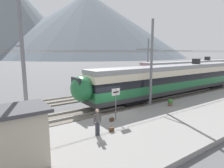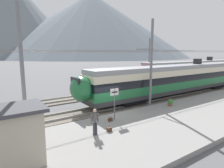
{
  "view_description": "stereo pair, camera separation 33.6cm",
  "coord_description": "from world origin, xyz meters",
  "px_view_note": "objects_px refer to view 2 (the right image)",
  "views": [
    {
      "loc": [
        -8.98,
        -13.32,
        5.43
      ],
      "look_at": [
        2.52,
        3.09,
        2.07
      ],
      "focal_mm": 30.58,
      "sensor_mm": 36.0,
      "label": 1
    },
    {
      "loc": [
        -8.7,
        -13.51,
        5.43
      ],
      "look_at": [
        2.52,
        3.09,
        2.07
      ],
      "focal_mm": 30.58,
      "sensor_mm": 36.0,
      "label": 2
    }
  ],
  "objects_px": {
    "catenary_mast_west": "(22,70)",
    "platform_sign": "(114,97)",
    "catenary_mast_mid": "(150,64)",
    "handbag_near_sign": "(110,119)",
    "passenger_walking": "(95,121)",
    "potted_plant_platform_edge": "(170,102)",
    "train_near_platform": "(176,78)",
    "catenary_mast_far_side": "(150,61)",
    "handbag_beside_passenger": "(109,129)",
    "train_far_track": "(195,70)"
  },
  "relations": [
    {
      "from": "train_near_platform",
      "to": "catenary_mast_far_side",
      "type": "distance_m",
      "value": 7.84
    },
    {
      "from": "train_far_track",
      "to": "catenary_mast_far_side",
      "type": "bearing_deg",
      "value": 170.31
    },
    {
      "from": "passenger_walking",
      "to": "handbag_beside_passenger",
      "type": "relative_size",
      "value": 4.29
    },
    {
      "from": "train_far_track",
      "to": "handbag_beside_passenger",
      "type": "distance_m",
      "value": 28.06
    },
    {
      "from": "train_near_platform",
      "to": "potted_plant_platform_edge",
      "type": "bearing_deg",
      "value": -146.0
    },
    {
      "from": "handbag_beside_passenger",
      "to": "train_far_track",
      "type": "bearing_deg",
      "value": 22.24
    },
    {
      "from": "catenary_mast_west",
      "to": "train_near_platform",
      "type": "bearing_deg",
      "value": 6.04
    },
    {
      "from": "catenary_mast_far_side",
      "to": "handbag_near_sign",
      "type": "bearing_deg",
      "value": -143.8
    },
    {
      "from": "train_near_platform",
      "to": "catenary_mast_far_side",
      "type": "bearing_deg",
      "value": 69.7
    },
    {
      "from": "train_near_platform",
      "to": "potted_plant_platform_edge",
      "type": "xyz_separation_m",
      "value": [
        -5.14,
        -3.47,
        -1.5
      ]
    },
    {
      "from": "catenary_mast_west",
      "to": "potted_plant_platform_edge",
      "type": "height_order",
      "value": "catenary_mast_west"
    },
    {
      "from": "catenary_mast_west",
      "to": "catenary_mast_mid",
      "type": "height_order",
      "value": "catenary_mast_mid"
    },
    {
      "from": "train_near_platform",
      "to": "train_far_track",
      "type": "height_order",
      "value": "same"
    },
    {
      "from": "catenary_mast_west",
      "to": "handbag_near_sign",
      "type": "xyz_separation_m",
      "value": [
        5.48,
        -1.79,
        -3.86
      ]
    },
    {
      "from": "catenary_mast_west",
      "to": "handbag_near_sign",
      "type": "height_order",
      "value": "catenary_mast_west"
    },
    {
      "from": "catenary_mast_mid",
      "to": "passenger_walking",
      "type": "xyz_separation_m",
      "value": [
        -7.89,
        -3.28,
        -3.06
      ]
    },
    {
      "from": "catenary_mast_west",
      "to": "platform_sign",
      "type": "relative_size",
      "value": 17.63
    },
    {
      "from": "catenary_mast_far_side",
      "to": "handbag_beside_passenger",
      "type": "distance_m",
      "value": 20.38
    },
    {
      "from": "catenary_mast_mid",
      "to": "handbag_near_sign",
      "type": "bearing_deg",
      "value": -162.78
    },
    {
      "from": "passenger_walking",
      "to": "potted_plant_platform_edge",
      "type": "height_order",
      "value": "passenger_walking"
    },
    {
      "from": "train_near_platform",
      "to": "catenary_mast_west",
      "type": "height_order",
      "value": "catenary_mast_west"
    },
    {
      "from": "train_far_track",
      "to": "catenary_mast_far_side",
      "type": "distance_m",
      "value": 10.37
    },
    {
      "from": "catenary_mast_mid",
      "to": "handbag_near_sign",
      "type": "height_order",
      "value": "catenary_mast_mid"
    },
    {
      "from": "catenary_mast_west",
      "to": "platform_sign",
      "type": "height_order",
      "value": "catenary_mast_west"
    },
    {
      "from": "catenary_mast_far_side",
      "to": "train_near_platform",
      "type": "bearing_deg",
      "value": -110.3
    },
    {
      "from": "train_far_track",
      "to": "passenger_walking",
      "type": "distance_m",
      "value": 28.98
    },
    {
      "from": "platform_sign",
      "to": "passenger_walking",
      "type": "distance_m",
      "value": 3.15
    },
    {
      "from": "passenger_walking",
      "to": "handbag_near_sign",
      "type": "xyz_separation_m",
      "value": [
        2.11,
        1.49,
        -0.81
      ]
    },
    {
      "from": "train_near_platform",
      "to": "platform_sign",
      "type": "distance_m",
      "value": 12.19
    },
    {
      "from": "train_near_platform",
      "to": "handbag_beside_passenger",
      "type": "height_order",
      "value": "train_near_platform"
    },
    {
      "from": "train_near_platform",
      "to": "catenary_mast_mid",
      "type": "bearing_deg",
      "value": -163.63
    },
    {
      "from": "handbag_beside_passenger",
      "to": "handbag_near_sign",
      "type": "relative_size",
      "value": 1.04
    },
    {
      "from": "train_near_platform",
      "to": "handbag_near_sign",
      "type": "relative_size",
      "value": 71.13
    },
    {
      "from": "train_near_platform",
      "to": "handbag_beside_passenger",
      "type": "xyz_separation_m",
      "value": [
        -13.2,
        -5.16,
        -1.74
      ]
    },
    {
      "from": "catenary_mast_far_side",
      "to": "catenary_mast_west",
      "type": "bearing_deg",
      "value": -155.99
    },
    {
      "from": "train_far_track",
      "to": "catenary_mast_far_side",
      "type": "height_order",
      "value": "catenary_mast_far_side"
    },
    {
      "from": "catenary_mast_far_side",
      "to": "handbag_near_sign",
      "type": "height_order",
      "value": "catenary_mast_far_side"
    },
    {
      "from": "platform_sign",
      "to": "handbag_near_sign",
      "type": "bearing_deg",
      "value": -164.14
    },
    {
      "from": "catenary_mast_mid",
      "to": "potted_plant_platform_edge",
      "type": "height_order",
      "value": "catenary_mast_mid"
    },
    {
      "from": "catenary_mast_west",
      "to": "catenary_mast_far_side",
      "type": "distance_m",
      "value": 22.19
    },
    {
      "from": "train_far_track",
      "to": "handbag_beside_passenger",
      "type": "bearing_deg",
      "value": -157.76
    },
    {
      "from": "train_near_platform",
      "to": "catenary_mast_mid",
      "type": "distance_m",
      "value": 6.95
    },
    {
      "from": "train_far_track",
      "to": "platform_sign",
      "type": "distance_m",
      "value": 25.98
    },
    {
      "from": "platform_sign",
      "to": "catenary_mast_west",
      "type": "bearing_deg",
      "value": 164.42
    },
    {
      "from": "train_near_platform",
      "to": "platform_sign",
      "type": "xyz_separation_m",
      "value": [
        -11.66,
        -3.52,
        -0.13
      ]
    },
    {
      "from": "handbag_near_sign",
      "to": "potted_plant_platform_edge",
      "type": "height_order",
      "value": "potted_plant_platform_edge"
    },
    {
      "from": "train_far_track",
      "to": "potted_plant_platform_edge",
      "type": "distance_m",
      "value": 20.02
    },
    {
      "from": "handbag_beside_passenger",
      "to": "potted_plant_platform_edge",
      "type": "distance_m",
      "value": 8.24
    },
    {
      "from": "passenger_walking",
      "to": "catenary_mast_mid",
      "type": "bearing_deg",
      "value": 22.57
    },
    {
      "from": "catenary_mast_far_side",
      "to": "platform_sign",
      "type": "height_order",
      "value": "catenary_mast_far_side"
    }
  ]
}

